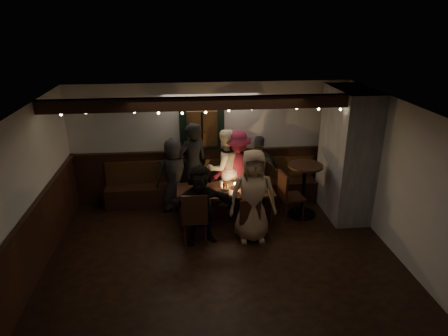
{
  "coord_description": "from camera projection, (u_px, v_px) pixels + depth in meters",
  "views": [
    {
      "loc": [
        -0.58,
        -5.74,
        3.96
      ],
      "look_at": [
        0.18,
        1.6,
        1.05
      ],
      "focal_mm": 32.0,
      "sensor_mm": 36.0,
      "label": 1
    }
  ],
  "objects": [
    {
      "name": "dining_table",
      "position": [
        225.0,
        192.0,
        7.9
      ],
      "size": [
        1.9,
        0.81,
        0.82
      ],
      "color": "black",
      "rests_on": "ground"
    },
    {
      "name": "person_g",
      "position": [
        253.0,
        196.0,
        7.14
      ],
      "size": [
        0.86,
        0.57,
        1.74
      ],
      "primitive_type": "imported",
      "rotation": [
        0.0,
        0.0,
        -0.02
      ],
      "color": "tan",
      "rests_on": "ground"
    },
    {
      "name": "person_f",
      "position": [
        200.0,
        205.0,
        7.11
      ],
      "size": [
        1.44,
        0.72,
        1.48
      ],
      "primitive_type": "imported",
      "rotation": [
        0.0,
        0.0,
        0.21
      ],
      "color": "black",
      "rests_on": "ground"
    },
    {
      "name": "person_b",
      "position": [
        193.0,
        166.0,
        8.37
      ],
      "size": [
        0.8,
        0.69,
        1.86
      ],
      "primitive_type": "imported",
      "rotation": [
        0.0,
        0.0,
        3.57
      ],
      "color": "black",
      "rests_on": "ground"
    },
    {
      "name": "chair_near_right",
      "position": [
        249.0,
        217.0,
        7.25
      ],
      "size": [
        0.39,
        0.39,
        0.84
      ],
      "color": "black",
      "rests_on": "ground"
    },
    {
      "name": "person_c",
      "position": [
        225.0,
        168.0,
        8.49
      ],
      "size": [
        0.99,
        0.87,
        1.69
      ],
      "primitive_type": "imported",
      "rotation": [
        0.0,
        0.0,
        3.47
      ],
      "color": "#F4E5C6",
      "rests_on": "ground"
    },
    {
      "name": "person_a",
      "position": [
        174.0,
        174.0,
        8.36
      ],
      "size": [
        0.86,
        0.67,
        1.55
      ],
      "primitive_type": "imported",
      "rotation": [
        0.0,
        0.0,
        3.4
      ],
      "color": "black",
      "rests_on": "ground"
    },
    {
      "name": "room",
      "position": [
        270.0,
        168.0,
        7.84
      ],
      "size": [
        6.02,
        5.01,
        2.62
      ],
      "color": "black",
      "rests_on": "ground"
    },
    {
      "name": "chair_end",
      "position": [
        287.0,
        193.0,
        7.97
      ],
      "size": [
        0.51,
        0.51,
        1.01
      ],
      "color": "black",
      "rests_on": "ground"
    },
    {
      "name": "high_top",
      "position": [
        304.0,
        183.0,
        8.08
      ],
      "size": [
        0.7,
        0.7,
        1.11
      ],
      "color": "black",
      "rests_on": "ground"
    },
    {
      "name": "person_e",
      "position": [
        259.0,
        171.0,
        8.55
      ],
      "size": [
        0.98,
        0.72,
        1.54
      ],
      "primitive_type": "imported",
      "rotation": [
        0.0,
        0.0,
        2.71
      ],
      "color": "#2A2B2D",
      "rests_on": "ground"
    },
    {
      "name": "person_d",
      "position": [
        237.0,
        168.0,
        8.51
      ],
      "size": [
        1.16,
        0.78,
        1.66
      ],
      "primitive_type": "imported",
      "rotation": [
        0.0,
        0.0,
        3.3
      ],
      "color": "maroon",
      "rests_on": "ground"
    },
    {
      "name": "chair_near_left",
      "position": [
        195.0,
        216.0,
        7.09
      ],
      "size": [
        0.47,
        0.47,
        1.01
      ],
      "color": "black",
      "rests_on": "ground"
    }
  ]
}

